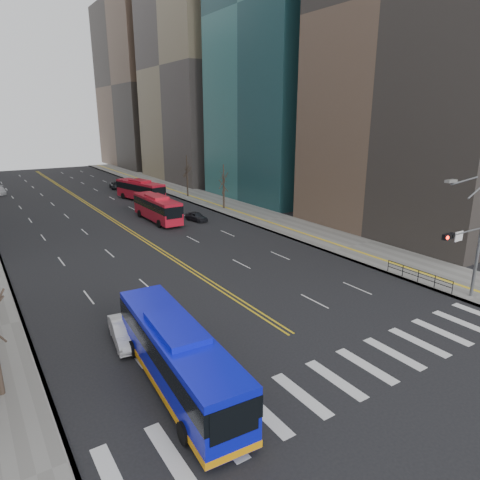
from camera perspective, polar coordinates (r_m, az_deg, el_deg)
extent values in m
plane|color=black|center=(24.93, 14.58, -16.73)|extent=(220.00, 220.00, 0.00)
cube|color=slate|center=(68.85, -3.25, 5.06)|extent=(7.00, 130.00, 0.15)
cube|color=silver|center=(19.31, -16.67, -28.27)|extent=(0.70, 4.00, 0.01)
cube|color=silver|center=(19.83, -9.39, -26.31)|extent=(0.70, 4.00, 0.01)
cube|color=silver|center=(20.60, -2.80, -24.16)|extent=(0.70, 4.00, 0.01)
cube|color=silver|center=(21.60, 3.04, -21.93)|extent=(0.70, 4.00, 0.01)
cube|color=silver|center=(22.81, 8.15, -19.76)|extent=(0.70, 4.00, 0.01)
cube|color=silver|center=(24.19, 12.59, -17.69)|extent=(0.70, 4.00, 0.01)
cube|color=silver|center=(25.71, 16.44, -15.78)|extent=(0.70, 4.00, 0.01)
cube|color=silver|center=(27.35, 19.79, -14.03)|extent=(0.70, 4.00, 0.01)
cube|color=silver|center=(29.09, 22.70, -12.45)|extent=(0.70, 4.00, 0.01)
cube|color=silver|center=(30.91, 25.25, -11.02)|extent=(0.70, 4.00, 0.01)
cube|color=silver|center=(32.81, 27.49, -9.74)|extent=(0.70, 4.00, 0.01)
cube|color=gold|center=(71.70, -19.77, 4.52)|extent=(0.15, 100.00, 0.01)
cube|color=gold|center=(71.79, -19.46, 4.57)|extent=(0.15, 100.00, 0.01)
cube|color=brown|center=(57.89, 25.31, 26.42)|extent=(20.00, 24.00, 50.00)
cube|color=#2F696A|center=(76.04, 6.82, 27.98)|extent=(20.00, 22.00, 58.00)
cube|color=#84765B|center=(96.84, -4.85, 21.87)|extent=(20.00, 26.00, 46.00)
cube|color=brown|center=(125.27, -12.66, 19.33)|extent=(18.00, 30.00, 42.00)
cylinder|color=slate|center=(36.18, 29.22, -0.88)|extent=(0.24, 0.24, 8.00)
cylinder|color=slate|center=(33.87, 27.75, 0.92)|extent=(4.50, 0.12, 0.12)
cube|color=black|center=(32.22, 26.03, 0.44)|extent=(1.10, 0.28, 0.38)
cylinder|color=#FF190C|center=(31.85, 25.94, 0.28)|extent=(0.24, 0.08, 0.24)
cylinder|color=black|center=(32.14, 26.27, 0.38)|extent=(0.24, 0.08, 0.24)
cylinder|color=black|center=(32.44, 26.59, 0.47)|extent=(0.24, 0.08, 0.24)
cube|color=white|center=(33.37, 27.15, 0.44)|extent=(0.90, 0.06, 0.70)
cube|color=#999993|center=(31.00, 26.31, 7.05)|extent=(0.90, 0.35, 0.18)
cube|color=black|center=(38.16, 22.74, -3.75)|extent=(0.04, 6.00, 0.04)
cylinder|color=black|center=(36.87, 26.48, -5.72)|extent=(0.06, 0.06, 1.00)
cylinder|color=black|center=(37.57, 24.53, -5.07)|extent=(0.06, 0.06, 1.00)
cylinder|color=black|center=(38.32, 22.66, -4.45)|extent=(0.06, 0.06, 1.00)
cylinder|color=black|center=(39.11, 20.87, -3.84)|extent=(0.06, 0.06, 1.00)
cylinder|color=black|center=(39.94, 19.15, -3.26)|extent=(0.06, 0.06, 1.00)
cylinder|color=#2E251C|center=(63.55, -2.19, 5.68)|extent=(0.28, 0.28, 3.50)
cylinder|color=#2E251C|center=(73.94, -7.02, 7.16)|extent=(0.28, 0.28, 3.75)
cube|color=#0D14D0|center=(22.46, -8.36, -14.96)|extent=(3.31, 12.20, 2.86)
cube|color=black|center=(22.17, -8.42, -13.72)|extent=(3.37, 12.22, 1.03)
cube|color=#0D14D0|center=(21.71, -8.53, -11.50)|extent=(2.29, 4.34, 0.40)
cube|color=orange|center=(23.11, -8.23, -17.58)|extent=(3.37, 12.22, 0.35)
cylinder|color=black|center=(19.90, -7.49, -24.15)|extent=(0.37, 1.02, 1.00)
cylinder|color=black|center=(20.70, -0.52, -22.13)|extent=(0.37, 1.02, 1.00)
cylinder|color=black|center=(25.99, -14.08, -13.94)|extent=(0.37, 1.02, 1.00)
cylinder|color=black|center=(26.61, -8.74, -12.85)|extent=(0.37, 1.02, 1.00)
cube|color=red|center=(57.25, -10.98, 4.21)|extent=(2.47, 10.73, 2.77)
cube|color=black|center=(57.14, -11.01, 4.74)|extent=(2.53, 10.75, 1.00)
cube|color=red|center=(56.97, -11.06, 5.67)|extent=(1.96, 3.76, 0.40)
cylinder|color=black|center=(53.98, -10.72, 2.15)|extent=(0.30, 1.00, 1.00)
cylinder|color=black|center=(54.90, -8.37, 2.50)|extent=(0.30, 1.00, 1.00)
cylinder|color=black|center=(60.24, -13.23, 3.46)|extent=(0.30, 1.00, 1.00)
cylinder|color=black|center=(61.07, -11.08, 3.76)|extent=(0.30, 1.00, 1.00)
cube|color=red|center=(71.90, -13.15, 6.49)|extent=(4.60, 11.04, 2.78)
cube|color=black|center=(71.81, -13.18, 6.92)|extent=(4.66, 11.07, 1.00)
cube|color=red|center=(71.67, -13.23, 7.67)|extent=(2.69, 4.09, 0.40)
cylinder|color=black|center=(68.60, -12.41, 5.03)|extent=(0.50, 1.04, 1.00)
cylinder|color=black|center=(69.91, -10.72, 5.33)|extent=(0.50, 1.04, 1.00)
cylinder|color=black|center=(74.42, -15.31, 5.69)|extent=(0.50, 1.04, 1.00)
cylinder|color=black|center=(75.63, -13.70, 5.96)|extent=(0.50, 1.04, 1.00)
imported|color=white|center=(27.53, -15.02, -11.72)|extent=(2.04, 4.45, 1.41)
imported|color=black|center=(56.69, -5.84, 3.14)|extent=(2.05, 3.79, 1.22)
imported|color=#A7A6AC|center=(87.06, -29.39, 5.76)|extent=(2.02, 4.72, 1.36)
imported|color=black|center=(85.60, -16.18, 7.02)|extent=(2.66, 4.71, 1.24)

